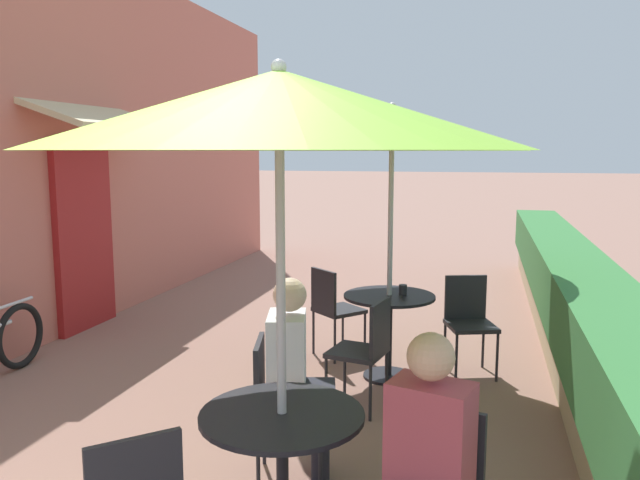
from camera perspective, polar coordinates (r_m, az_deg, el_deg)
cafe_facade_wall at (r=7.77m, az=-20.36°, el=8.38°), size 0.98×10.47×4.20m
planter_hedge at (r=6.62m, az=21.80°, el=-5.09°), size 0.60×9.47×1.01m
patio_table_near at (r=3.18m, az=-3.47°, el=-18.75°), size 0.80×0.80×0.75m
patio_umbrella_near at (r=2.84m, az=-3.75°, el=11.72°), size 2.23×2.23×2.39m
seated_patron_near_left at (r=2.79m, az=9.58°, el=-19.72°), size 0.42×0.47×1.25m
cafe_chair_near_right at (r=3.87m, az=-3.88°, el=-14.19°), size 0.49×0.49×0.87m
seated_patron_near_right at (r=3.80m, az=-2.19°, el=-11.84°), size 0.47×0.41×1.25m
patio_table_mid at (r=5.52m, az=6.33°, el=-7.02°), size 0.80×0.80×0.75m
patio_umbrella_mid at (r=5.33m, az=6.60°, el=10.00°), size 2.23×2.23×2.39m
cafe_chair_mid_left at (r=4.84m, az=4.27°, el=-9.56°), size 0.47×0.47×0.87m
cafe_chair_mid_right at (r=5.78m, az=13.43°, el=-6.81°), size 0.51×0.51×0.87m
cafe_chair_mid_back at (r=6.04m, az=1.17°, el=-5.93°), size 0.56×0.56×0.87m
coffee_cup_mid at (r=5.47m, az=7.59°, el=-4.54°), size 0.07×0.07×0.09m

